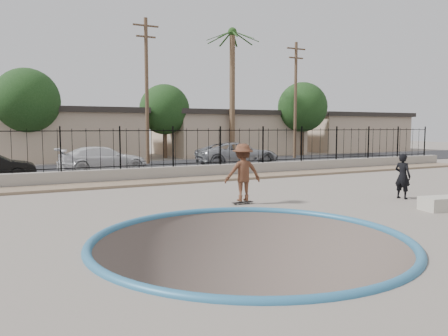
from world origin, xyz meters
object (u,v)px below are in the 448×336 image
car_c (103,159)px  concrete_ledge (448,203)px  car_d (238,154)px  skateboard (243,202)px  videographer (403,176)px  skater (243,175)px

car_c → concrete_ledge: bearing=-160.3°
concrete_ledge → car_d: bearing=84.2°
skateboard → concrete_ledge: size_ratio=0.47×
skateboard → videographer: (5.40, -1.63, 0.73)m
skater → concrete_ledge: (4.92, -3.69, -0.72)m
videographer → car_d: bearing=-13.8°
car_d → videographer: bearing=-180.0°
skateboard → car_d: 13.67m
skateboard → skater: bearing=50.7°
concrete_ledge → car_c: 17.02m
videographer → concrete_ledge: bearing=157.8°
videographer → concrete_ledge: 2.20m
skater → skateboard: size_ratio=2.47×
car_c → car_d: (8.40, 0.10, 0.04)m
skater → car_d: skater is taller
videographer → car_c: (-7.29, 13.52, -0.05)m
videographer → concrete_ledge: size_ratio=0.97×
skater → car_c: (-1.89, 11.90, -0.20)m
car_d → concrete_ledge: bearing=178.9°
skateboard → car_d: car_d is taller
skater → car_c: skater is taller
car_c → car_d: size_ratio=0.90×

